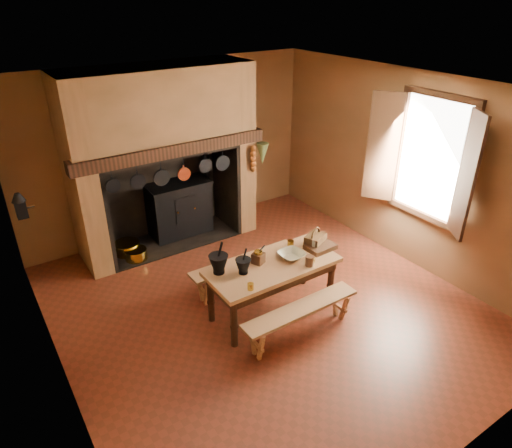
{
  "coord_description": "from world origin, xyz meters",
  "views": [
    {
      "loc": [
        -2.8,
        -3.99,
        3.77
      ],
      "look_at": [
        0.06,
        0.3,
        1.08
      ],
      "focal_mm": 32.0,
      "sensor_mm": 36.0,
      "label": 1
    }
  ],
  "objects_px": {
    "iron_range": "(180,208)",
    "work_table": "(273,272)",
    "bench_front": "(301,315)",
    "wicker_basket": "(315,240)",
    "coffee_grinder": "(258,257)",
    "mixing_bowl": "(291,255)"
  },
  "relations": [
    {
      "from": "bench_front",
      "to": "coffee_grinder",
      "type": "xyz_separation_m",
      "value": [
        -0.13,
        0.71,
        0.47
      ]
    },
    {
      "from": "mixing_bowl",
      "to": "wicker_basket",
      "type": "relative_size",
      "value": 0.96
    },
    {
      "from": "coffee_grinder",
      "to": "wicker_basket",
      "type": "distance_m",
      "value": 0.86
    },
    {
      "from": "work_table",
      "to": "wicker_basket",
      "type": "bearing_deg",
      "value": 5.24
    },
    {
      "from": "work_table",
      "to": "bench_front",
      "type": "bearing_deg",
      "value": -90.0
    },
    {
      "from": "iron_range",
      "to": "work_table",
      "type": "height_order",
      "value": "iron_range"
    },
    {
      "from": "bench_front",
      "to": "wicker_basket",
      "type": "relative_size",
      "value": 4.58
    },
    {
      "from": "bench_front",
      "to": "mixing_bowl",
      "type": "height_order",
      "value": "mixing_bowl"
    },
    {
      "from": "bench_front",
      "to": "wicker_basket",
      "type": "bearing_deg",
      "value": 41.48
    },
    {
      "from": "iron_range",
      "to": "coffee_grinder",
      "type": "distance_m",
      "value": 2.48
    },
    {
      "from": "iron_range",
      "to": "work_table",
      "type": "relative_size",
      "value": 0.96
    },
    {
      "from": "work_table",
      "to": "iron_range",
      "type": "bearing_deg",
      "value": 91.3
    },
    {
      "from": "coffee_grinder",
      "to": "iron_range",
      "type": "bearing_deg",
      "value": 64.54
    },
    {
      "from": "iron_range",
      "to": "bench_front",
      "type": "bearing_deg",
      "value": -88.94
    },
    {
      "from": "mixing_bowl",
      "to": "wicker_basket",
      "type": "distance_m",
      "value": 0.46
    },
    {
      "from": "iron_range",
      "to": "bench_front",
      "type": "relative_size",
      "value": 1.04
    },
    {
      "from": "coffee_grinder",
      "to": "wicker_basket",
      "type": "bearing_deg",
      "value": -27.95
    },
    {
      "from": "work_table",
      "to": "coffee_grinder",
      "type": "xyz_separation_m",
      "value": [
        -0.13,
        0.13,
        0.19
      ]
    },
    {
      "from": "bench_front",
      "to": "coffee_grinder",
      "type": "relative_size",
      "value": 7.36
    },
    {
      "from": "coffee_grinder",
      "to": "wicker_basket",
      "type": "height_order",
      "value": "wicker_basket"
    },
    {
      "from": "iron_range",
      "to": "work_table",
      "type": "xyz_separation_m",
      "value": [
        0.06,
        -2.59,
        0.12
      ]
    },
    {
      "from": "mixing_bowl",
      "to": "work_table",
      "type": "bearing_deg",
      "value": 178.16
    }
  ]
}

